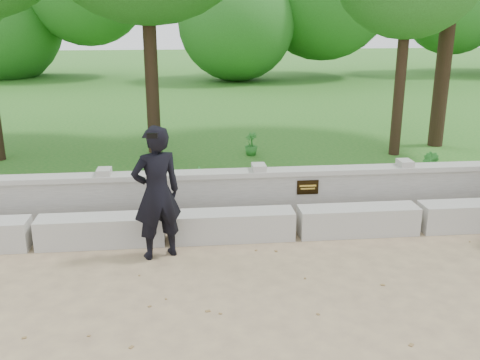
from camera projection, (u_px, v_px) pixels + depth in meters
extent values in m
plane|color=tan|center=(327.00, 296.00, 6.65)|extent=(80.00, 80.00, 0.00)
cube|color=#1E671B|center=(229.00, 105.00, 19.91)|extent=(40.00, 22.00, 0.25)
cube|color=beige|center=(101.00, 231.00, 8.08)|extent=(1.90, 0.45, 0.45)
cube|color=beige|center=(233.00, 225.00, 8.28)|extent=(1.90, 0.45, 0.45)
cube|color=beige|center=(358.00, 220.00, 8.49)|extent=(1.90, 0.45, 0.45)
cube|color=beige|center=(477.00, 216.00, 8.69)|extent=(1.90, 0.45, 0.45)
cube|color=beige|center=(288.00, 197.00, 9.00)|extent=(12.50, 0.25, 0.82)
cube|color=beige|center=(289.00, 172.00, 8.86)|extent=(12.50, 0.35, 0.08)
cube|color=black|center=(308.00, 187.00, 8.83)|extent=(0.36, 0.02, 0.24)
imported|color=black|center=(157.00, 193.00, 7.47)|extent=(0.82, 0.68, 1.93)
cube|color=black|center=(152.00, 136.00, 6.84)|extent=(0.14, 0.07, 0.07)
cylinder|color=#382619|center=(151.00, 55.00, 11.98)|extent=(0.30, 0.30, 4.48)
cylinder|color=#382619|center=(400.00, 76.00, 11.89)|extent=(0.24, 0.24, 3.57)
cylinder|color=#382619|center=(447.00, 35.00, 12.49)|extent=(0.36, 0.36, 5.31)
imported|color=#297528|center=(201.00, 182.00, 9.48)|extent=(0.34, 0.30, 0.53)
imported|color=#297528|center=(429.00, 171.00, 9.89)|extent=(0.33, 0.40, 0.67)
imported|color=#297528|center=(251.00, 144.00, 12.27)|extent=(0.39, 0.39, 0.53)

